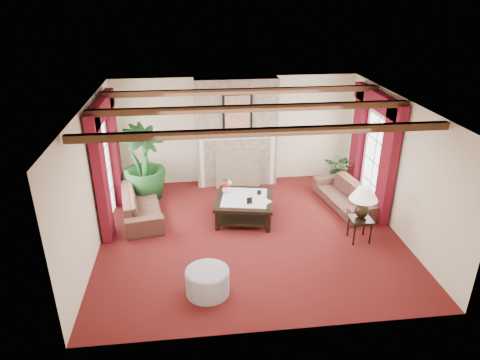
{
  "coord_description": "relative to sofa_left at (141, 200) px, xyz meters",
  "views": [
    {
      "loc": [
        -1.09,
        -7.51,
        4.63
      ],
      "look_at": [
        -0.16,
        0.4,
        1.04
      ],
      "focal_mm": 32.0,
      "sensor_mm": 36.0,
      "label": 1
    }
  ],
  "objects": [
    {
      "name": "fireplace",
      "position": [
        2.28,
        1.51,
        2.31
      ],
      "size": [
        2.0,
        0.52,
        2.7
      ],
      "primitive_type": null,
      "color": "tan",
      "rests_on": "ground"
    },
    {
      "name": "photo_frame_a",
      "position": [
        2.31,
        -0.69,
        0.18
      ],
      "size": [
        0.12,
        0.05,
        0.16
      ],
      "primitive_type": null,
      "rotation": [
        0.0,
        0.0,
        0.23
      ],
      "color": "black",
      "rests_on": "coffee_table"
    },
    {
      "name": "flower_vase",
      "position": [
        1.88,
        -0.1,
        0.2
      ],
      "size": [
        0.22,
        0.23,
        0.19
      ],
      "primitive_type": "imported",
      "rotation": [
        0.0,
        0.0,
        -0.07
      ],
      "color": "silver",
      "rests_on": "coffee_table"
    },
    {
      "name": "ceiling",
      "position": [
        2.28,
        -1.04,
        2.31
      ],
      "size": [
        6.0,
        6.0,
        0.0
      ],
      "primitive_type": "plane",
      "rotation": [
        3.14,
        0.0,
        0.0
      ],
      "color": "white",
      "rests_on": "floor"
    },
    {
      "name": "side_table",
      "position": [
        4.4,
        -1.53,
        -0.15
      ],
      "size": [
        0.48,
        0.48,
        0.49
      ],
      "primitive_type": null,
      "rotation": [
        0.0,
        0.0,
        -0.17
      ],
      "color": "black",
      "rests_on": "ground"
    },
    {
      "name": "back_wall",
      "position": [
        2.28,
        1.71,
        0.96
      ],
      "size": [
        6.0,
        0.02,
        2.7
      ],
      "primitive_type": "cube",
      "color": "beige",
      "rests_on": "ground"
    },
    {
      "name": "photo_frame_b",
      "position": [
        2.57,
        -0.3,
        0.17
      ],
      "size": [
        0.09,
        0.03,
        0.12
      ],
      "primitive_type": null,
      "rotation": [
        0.0,
        0.0,
        -0.1
      ],
      "color": "black",
      "rests_on": "coffee_table"
    },
    {
      "name": "coffee_table",
      "position": [
        2.24,
        -0.39,
        -0.14
      ],
      "size": [
        1.43,
        1.43,
        0.5
      ],
      "primitive_type": null,
      "rotation": [
        0.0,
        0.0,
        -0.19
      ],
      "color": "black",
      "rests_on": "ground"
    },
    {
      "name": "book",
      "position": [
        2.54,
        -0.67,
        0.26
      ],
      "size": [
        0.24,
        0.22,
        0.3
      ],
      "primitive_type": "imported",
      "rotation": [
        0.0,
        0.0,
        0.6
      ],
      "color": "black",
      "rests_on": "coffee_table"
    },
    {
      "name": "french_door_left",
      "position": [
        -0.69,
        -0.04,
        1.74
      ],
      "size": [
        0.1,
        1.1,
        2.16
      ],
      "primitive_type": null,
      "color": "white",
      "rests_on": "ground"
    },
    {
      "name": "right_wall",
      "position": [
        5.28,
        -1.04,
        0.96
      ],
      "size": [
        0.02,
        5.5,
        2.7
      ],
      "primitive_type": "cube",
      "color": "beige",
      "rests_on": "ground"
    },
    {
      "name": "curtains_left",
      "position": [
        -0.58,
        -0.04,
        2.16
      ],
      "size": [
        0.2,
        2.4,
        2.55
      ],
      "primitive_type": null,
      "color": "#530B14",
      "rests_on": "ground"
    },
    {
      "name": "sofa_left",
      "position": [
        0.0,
        0.0,
        0.0
      ],
      "size": [
        2.21,
        1.26,
        0.79
      ],
      "primitive_type": "imported",
      "rotation": [
        0.0,
        0.0,
        1.74
      ],
      "color": "black",
      "rests_on": "ground"
    },
    {
      "name": "ceiling_beams",
      "position": [
        2.28,
        -1.04,
        2.25
      ],
      "size": [
        6.0,
        3.0,
        0.12
      ],
      "primitive_type": null,
      "color": "#3B2413",
      "rests_on": "ceiling"
    },
    {
      "name": "french_door_right",
      "position": [
        5.25,
        -0.04,
        1.74
      ],
      "size": [
        0.1,
        1.1,
        2.16
      ],
      "primitive_type": null,
      "color": "white",
      "rests_on": "ground"
    },
    {
      "name": "sofa_right",
      "position": [
        4.61,
        -0.08,
        -0.02
      ],
      "size": [
        2.09,
        1.18,
        0.75
      ],
      "primitive_type": "imported",
      "rotation": [
        0.0,
        0.0,
        -1.41
      ],
      "color": "black",
      "rests_on": "ground"
    },
    {
      "name": "ottoman",
      "position": [
        1.32,
        -2.8,
        -0.18
      ],
      "size": [
        0.73,
        0.73,
        0.42
      ],
      "primitive_type": "cylinder",
      "color": "#908EA2",
      "rests_on": "ground"
    },
    {
      "name": "small_plant",
      "position": [
        4.88,
        0.99,
        -0.04
      ],
      "size": [
        1.71,
        1.71,
        0.7
      ],
      "primitive_type": "imported",
      "rotation": [
        0.0,
        0.0,
        -0.79
      ],
      "color": "black",
      "rests_on": "ground"
    },
    {
      "name": "table_lamp",
      "position": [
        4.4,
        -1.53,
        0.44
      ],
      "size": [
        0.55,
        0.55,
        0.7
      ],
      "primitive_type": null,
      "color": "black",
      "rests_on": "side_table"
    },
    {
      "name": "curtains_right",
      "position": [
        5.14,
        -0.04,
        2.16
      ],
      "size": [
        0.2,
        2.4,
        2.55
      ],
      "primitive_type": null,
      "color": "#530B14",
      "rests_on": "ground"
    },
    {
      "name": "potted_palm",
      "position": [
        0.03,
        0.9,
        0.11
      ],
      "size": [
        2.79,
        2.79,
        1.0
      ],
      "primitive_type": "imported",
      "rotation": [
        0.0,
        0.0,
        0.76
      ],
      "color": "black",
      "rests_on": "ground"
    },
    {
      "name": "floor",
      "position": [
        2.28,
        -1.04,
        -0.39
      ],
      "size": [
        6.0,
        6.0,
        0.0
      ],
      "primitive_type": "plane",
      "color": "#420B0F",
      "rests_on": "ground"
    },
    {
      "name": "left_wall",
      "position": [
        -0.72,
        -1.04,
        0.96
      ],
      "size": [
        0.02,
        5.5,
        2.7
      ],
      "primitive_type": "cube",
      "color": "beige",
      "rests_on": "ground"
    }
  ]
}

